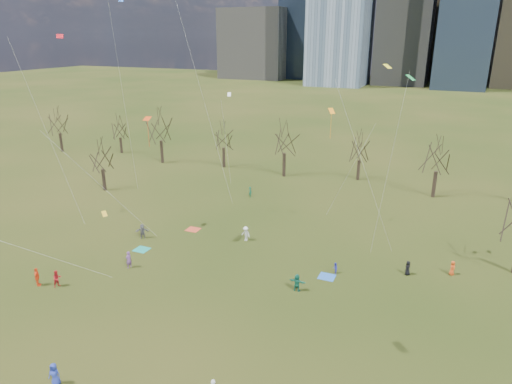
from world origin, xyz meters
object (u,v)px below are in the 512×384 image
at_px(blanket_crimson, 193,229).
at_px(person_2, 57,279).
at_px(blanket_teal, 142,249).
at_px(person_4, 37,277).
at_px(blanket_navy, 327,277).
at_px(person_0, 54,374).

relative_size(blanket_crimson, person_2, 0.94).
relative_size(blanket_teal, person_2, 0.94).
bearing_deg(person_4, person_2, -105.48).
relative_size(blanket_navy, blanket_crimson, 1.00).
height_order(blanket_teal, person_2, person_2).
distance_m(blanket_teal, blanket_navy, 20.88).
relative_size(blanket_navy, person_4, 0.86).
xyz_separation_m(person_0, person_2, (-9.93, 9.85, -0.01)).
xyz_separation_m(blanket_teal, person_4, (-4.34, -10.35, 0.92)).
height_order(person_0, person_4, person_4).
bearing_deg(blanket_crimson, person_2, -106.20).
xyz_separation_m(blanket_teal, person_2, (-2.47, -9.70, 0.84)).
bearing_deg(blanket_crimson, blanket_navy, -14.53).
distance_m(blanket_navy, person_0, 25.65).
distance_m(blanket_teal, person_2, 10.04).
height_order(person_2, person_4, person_4).
bearing_deg(blanket_navy, person_4, -153.10).
height_order(blanket_crimson, person_4, person_4).
xyz_separation_m(blanket_crimson, person_2, (-4.89, -16.82, 0.84)).
bearing_deg(blanket_teal, person_2, -104.26).
distance_m(blanket_crimson, person_0, 27.16).
bearing_deg(person_2, blanket_navy, -47.57).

